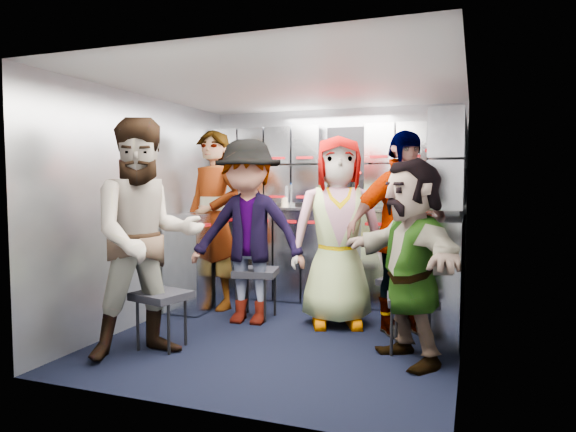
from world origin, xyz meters
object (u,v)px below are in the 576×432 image
(attendant_arc_a, at_px, (146,238))
(jump_seat_mid_left, at_px, (256,275))
(attendant_arc_b, at_px, (248,232))
(attendant_arc_d, at_px, (401,232))
(jump_seat_mid_right, at_px, (403,285))
(jump_seat_near_right, at_px, (413,303))
(attendant_standing, at_px, (213,220))
(jump_seat_near_left, at_px, (161,298))
(attendant_arc_e, at_px, (411,260))
(attendant_arc_c, at_px, (338,231))
(jump_seat_center, at_px, (342,281))

(attendant_arc_a, bearing_deg, jump_seat_mid_left, 28.50)
(attendant_arc_b, distance_m, attendant_arc_d, 1.38)
(attendant_arc_b, bearing_deg, jump_seat_mid_right, 9.94)
(jump_seat_near_right, height_order, attendant_standing, attendant_standing)
(attendant_arc_b, bearing_deg, attendant_standing, 140.72)
(jump_seat_mid_right, distance_m, attendant_standing, 2.01)
(jump_seat_near_right, relative_size, attendant_arc_d, 0.25)
(jump_seat_near_right, bearing_deg, jump_seat_mid_right, 103.06)
(jump_seat_near_left, relative_size, attendant_arc_a, 0.25)
(attendant_arc_e, bearing_deg, jump_seat_near_right, 141.06)
(attendant_arc_a, bearing_deg, jump_seat_near_right, -25.37)
(attendant_standing, bearing_deg, jump_seat_near_left, -65.93)
(attendant_standing, bearing_deg, attendant_arc_c, 5.83)
(jump_seat_near_left, distance_m, jump_seat_mid_left, 1.13)
(attendant_standing, bearing_deg, jump_seat_mid_right, 12.79)
(jump_seat_center, relative_size, jump_seat_mid_right, 0.89)
(jump_seat_near_right, bearing_deg, jump_seat_center, 134.91)
(jump_seat_near_right, xyz_separation_m, attendant_arc_c, (-0.73, 0.55, 0.47))
(jump_seat_near_right, relative_size, attendant_arc_e, 0.30)
(jump_seat_near_left, bearing_deg, attendant_arc_b, 69.61)
(jump_seat_center, xyz_separation_m, jump_seat_near_right, (0.73, -0.73, 0.02))
(jump_seat_mid_right, bearing_deg, attendant_arc_e, -79.51)
(jump_seat_mid_left, xyz_separation_m, jump_seat_mid_right, (1.37, 0.18, -0.03))
(attendant_arc_b, xyz_separation_m, attendant_arc_e, (1.53, -0.53, -0.10))
(attendant_standing, bearing_deg, attendant_arc_b, -20.76)
(jump_seat_near_left, bearing_deg, jump_seat_mid_left, 72.79)
(attendant_arc_a, bearing_deg, jump_seat_mid_right, -6.43)
(jump_seat_mid_left, distance_m, attendant_arc_b, 0.47)
(jump_seat_near_left, xyz_separation_m, jump_seat_mid_right, (1.70, 1.26, -0.01))
(jump_seat_mid_left, height_order, jump_seat_center, jump_seat_mid_left)
(attendant_arc_a, bearing_deg, attendant_arc_c, 1.83)
(attendant_arc_e, bearing_deg, attendant_arc_d, 154.12)
(attendant_arc_a, relative_size, attendant_arc_b, 1.05)
(jump_seat_mid_left, bearing_deg, attendant_arc_a, -104.87)
(jump_seat_center, xyz_separation_m, attendant_arc_d, (0.57, -0.20, 0.50))
(jump_seat_center, distance_m, attendant_arc_d, 0.78)
(jump_seat_near_right, bearing_deg, jump_seat_near_left, -163.69)
(jump_seat_mid_right, xyz_separation_m, attendant_arc_b, (-1.37, -0.36, 0.46))
(jump_seat_mid_right, xyz_separation_m, attendant_arc_c, (-0.57, -0.16, 0.48))
(attendant_arc_c, bearing_deg, attendant_arc_d, -21.65)
(jump_seat_near_left, distance_m, attendant_arc_b, 1.06)
(jump_seat_center, bearing_deg, jump_seat_mid_right, -2.30)
(jump_seat_center, bearing_deg, attendant_arc_d, -19.69)
(attendant_arc_d, height_order, attendant_arc_e, attendant_arc_d)
(attendant_arc_b, bearing_deg, attendant_arc_e, -23.93)
(jump_seat_center, height_order, attendant_arc_c, attendant_arc_c)
(attendant_arc_a, distance_m, attendant_arc_b, 1.13)
(jump_seat_center, relative_size, attendant_arc_a, 0.24)
(jump_seat_near_right, height_order, attendant_arc_a, attendant_arc_a)
(jump_seat_near_left, distance_m, jump_seat_near_right, 1.94)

